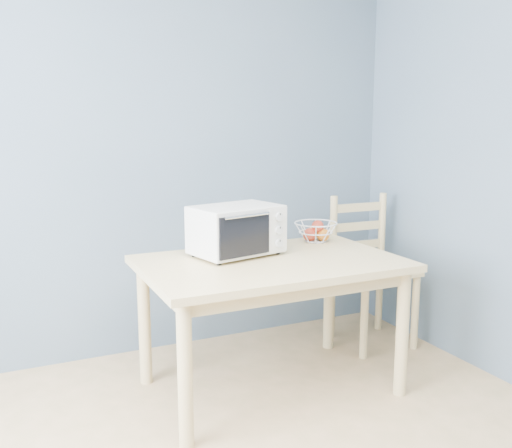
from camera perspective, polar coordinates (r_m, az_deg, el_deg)
name	(u,v)px	position (r m, az deg, el deg)	size (l,w,h in m)	color
room	(264,199)	(1.48, 0.81, 2.53)	(4.01, 4.51, 2.61)	tan
dining_table	(271,278)	(3.15, 1.48, -5.40)	(1.40, 0.90, 0.75)	#CDB77B
toaster_oven	(234,230)	(3.18, -2.25, -0.59)	(0.54, 0.45, 0.28)	silver
fruit_basket	(316,231)	(3.59, 5.97, -0.71)	(0.33, 0.33, 0.14)	silver
dining_chair	(369,271)	(3.96, 11.28, -4.64)	(0.48, 0.48, 1.00)	#CDB77B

